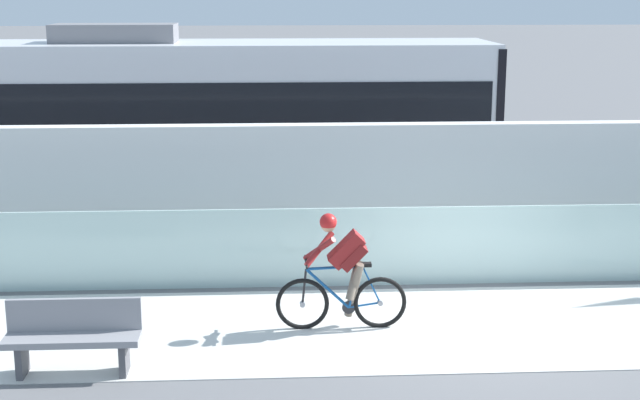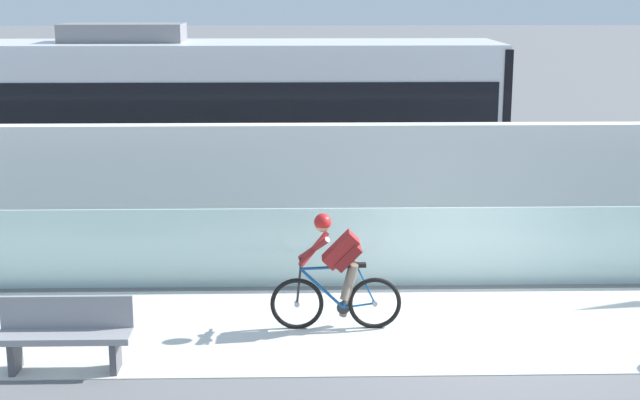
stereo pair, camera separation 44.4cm
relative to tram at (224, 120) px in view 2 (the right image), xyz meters
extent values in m
plane|color=slate|center=(3.76, -6.85, -1.89)|extent=(200.00, 200.00, 0.00)
cube|color=silver|center=(3.76, -6.85, -1.89)|extent=(32.00, 3.20, 0.01)
cube|color=silver|center=(3.76, -5.00, -1.28)|extent=(32.00, 0.05, 1.24)
cube|color=white|center=(3.76, -3.20, -0.76)|extent=(32.00, 0.36, 2.26)
cube|color=#595654|center=(3.76, -0.72, -1.89)|extent=(32.00, 0.08, 0.01)
cube|color=#595654|center=(3.76, 0.72, -1.89)|extent=(32.00, 0.08, 0.01)
cube|color=silver|center=(0.02, 0.00, 0.01)|extent=(11.00, 2.50, 3.10)
cube|color=black|center=(0.02, 0.00, 0.36)|extent=(10.56, 2.54, 1.04)
cube|color=red|center=(0.02, 0.00, -1.36)|extent=(10.78, 2.53, 0.28)
cube|color=slate|center=(-1.96, 0.00, 1.74)|extent=(2.40, 1.10, 0.36)
cube|color=#232326|center=(-3.50, 0.00, -1.53)|extent=(1.40, 1.88, 0.20)
cylinder|color=black|center=(-3.50, -0.72, -1.59)|extent=(0.60, 0.10, 0.60)
cylinder|color=black|center=(-3.50, 0.72, -1.59)|extent=(0.60, 0.10, 0.60)
cube|color=#232326|center=(3.54, 0.00, -1.53)|extent=(1.40, 1.88, 0.20)
cylinder|color=black|center=(3.54, -0.72, -1.59)|extent=(0.60, 0.10, 0.60)
cylinder|color=black|center=(3.54, 0.72, -1.59)|extent=(0.60, 0.10, 0.60)
cube|color=black|center=(5.47, 0.00, 0.01)|extent=(0.16, 2.54, 2.94)
torus|color=black|center=(1.46, -6.85, -1.53)|extent=(0.72, 0.06, 0.72)
cylinder|color=#99999E|center=(1.46, -6.85, -1.53)|extent=(0.07, 0.10, 0.07)
torus|color=black|center=(2.51, -6.85, -1.53)|extent=(0.72, 0.06, 0.72)
cylinder|color=#99999E|center=(2.51, -6.85, -1.53)|extent=(0.07, 0.10, 0.07)
cylinder|color=#144C8C|center=(1.80, -6.85, -1.32)|extent=(0.60, 0.04, 0.58)
cylinder|color=#144C8C|center=(2.18, -6.85, -1.30)|extent=(0.22, 0.04, 0.59)
cylinder|color=#144C8C|center=(1.89, -6.85, -1.03)|extent=(0.76, 0.04, 0.07)
cylinder|color=#144C8C|center=(2.30, -6.85, -1.56)|extent=(0.43, 0.03, 0.09)
cylinder|color=#144C8C|center=(2.39, -6.85, -1.27)|extent=(0.27, 0.02, 0.53)
cylinder|color=black|center=(1.49, -6.85, -1.29)|extent=(0.08, 0.03, 0.49)
cube|color=black|center=(2.27, -6.85, -0.99)|extent=(0.24, 0.10, 0.05)
cylinder|color=black|center=(1.51, -6.85, -0.94)|extent=(0.03, 0.58, 0.03)
cylinder|color=#262628|center=(2.09, -6.85, -1.59)|extent=(0.18, 0.02, 0.18)
cube|color=maroon|center=(2.05, -6.85, -0.78)|extent=(0.50, 0.28, 0.51)
cube|color=maroon|center=(2.14, -6.85, -0.87)|extent=(0.38, 0.30, 0.38)
sphere|color=tan|center=(1.81, -6.85, -0.43)|extent=(0.20, 0.20, 0.20)
sphere|color=red|center=(1.81, -6.85, -0.40)|extent=(0.23, 0.23, 0.23)
cylinder|color=maroon|center=(1.69, -6.85, -0.77)|extent=(0.44, 0.41, 0.41)
cylinder|color=maroon|center=(1.69, -6.85, -0.77)|extent=(0.44, 0.41, 0.41)
cylinder|color=#726656|center=(2.16, -6.85, -1.35)|extent=(0.29, 0.33, 0.80)
cylinder|color=#726656|center=(2.16, -6.85, -1.21)|extent=(0.29, 0.33, 0.54)
cube|color=gray|center=(-1.32, -8.20, -1.44)|extent=(1.60, 0.44, 0.08)
cube|color=gray|center=(-1.32, -8.00, -1.20)|extent=(1.60, 0.06, 0.40)
cube|color=#4C4C51|center=(-1.92, -8.20, -1.69)|extent=(0.08, 0.36, 0.41)
cube|color=#4C4C51|center=(-0.72, -8.20, -1.69)|extent=(0.08, 0.36, 0.41)
camera|label=1|loc=(1.03, -18.65, 2.63)|focal=51.97mm
camera|label=2|loc=(1.48, -18.66, 2.63)|focal=51.97mm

